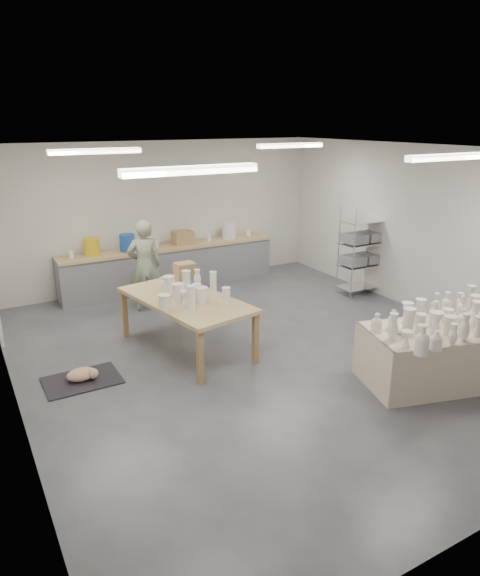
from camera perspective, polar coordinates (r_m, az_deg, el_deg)
room at (r=7.35m, az=1.76°, el=7.67°), size 8.00×8.02×3.00m
back_counter at (r=10.89m, az=-7.76°, el=2.55°), size 4.60×0.60×1.24m
wire_shelf at (r=10.59m, az=13.40°, el=4.18°), size 0.88×0.48×1.80m
drying_table at (r=7.48m, az=21.76°, el=-6.51°), size 2.37×1.62×1.14m
work_table at (r=7.86m, az=-6.09°, el=-0.89°), size 1.50×2.40×1.21m
rug at (r=7.44m, az=-17.13°, el=-9.77°), size 1.00×0.70×0.02m
cat at (r=7.39m, az=-17.04°, el=-9.13°), size 0.42×0.31×0.17m
potter at (r=9.55m, az=-10.56°, el=2.46°), size 0.70×0.54×1.70m
red_stool at (r=9.95m, az=-10.90°, el=-0.14°), size 0.47×0.47×0.35m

